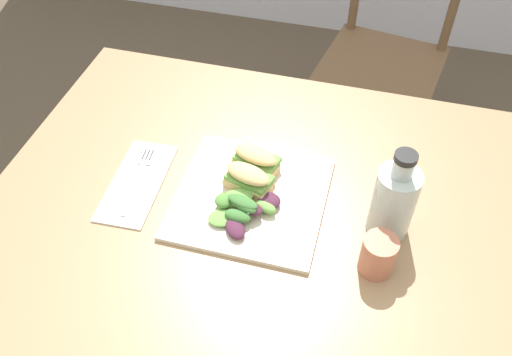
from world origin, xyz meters
name	(u,v)px	position (x,y,z in m)	size (l,w,h in m)	color
dining_table	(268,246)	(0.14, 0.18, 0.60)	(1.12, 0.84, 0.74)	#997551
chair_wooden_far	(385,58)	(0.31, 1.18, 0.45)	(0.46, 0.46, 0.87)	brown
plate_lunch	(251,197)	(0.10, 0.18, 0.74)	(0.29, 0.29, 0.01)	beige
sandwich_half_front	(248,179)	(0.09, 0.20, 0.78)	(0.10, 0.08, 0.06)	#DBB270
sandwich_half_back	(256,160)	(0.09, 0.25, 0.78)	(0.10, 0.08, 0.06)	#DBB270
salad_mixed_greens	(243,206)	(0.10, 0.14, 0.77)	(0.13, 0.14, 0.04)	#4C2338
napkin_folded	(137,182)	(-0.14, 0.16, 0.74)	(0.10, 0.23, 0.00)	silver
fork_on_napkin	(140,175)	(-0.14, 0.18, 0.75)	(0.04, 0.19, 0.00)	silver
bottle_cold_brew	(393,204)	(0.37, 0.18, 0.81)	(0.08, 0.08, 0.19)	#472819
cup_extra_side	(378,255)	(0.36, 0.08, 0.78)	(0.06, 0.06, 0.08)	#B2664C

